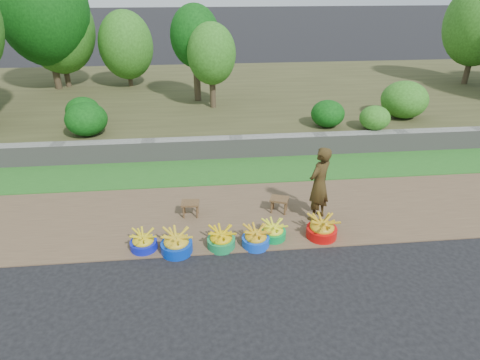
{
  "coord_description": "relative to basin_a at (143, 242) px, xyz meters",
  "views": [
    {
      "loc": [
        -0.86,
        -5.56,
        4.28
      ],
      "look_at": [
        -0.17,
        1.3,
        0.75
      ],
      "focal_mm": 30.0,
      "sensor_mm": 36.0,
      "label": 1
    }
  ],
  "objects": [
    {
      "name": "retaining_wall",
      "position": [
        1.96,
        3.82,
        0.12
      ],
      "size": [
        80.0,
        0.35,
        0.55
      ],
      "primitive_type": "cube",
      "color": "gray",
      "rests_on": "ground"
    },
    {
      "name": "basin_c",
      "position": [
        1.35,
        -0.07,
        0.01
      ],
      "size": [
        0.49,
        0.49,
        0.37
      ],
      "color": "#178647",
      "rests_on": "ground"
    },
    {
      "name": "vendor_woman",
      "position": [
        3.25,
        0.66,
        0.61
      ],
      "size": [
        0.65,
        0.62,
        1.5
      ],
      "primitive_type": "imported",
      "rotation": [
        0.0,
        0.0,
        3.83
      ],
      "color": "black",
      "rests_on": "dirt_shoulder"
    },
    {
      "name": "stool_left",
      "position": [
        0.81,
        1.0,
        0.11
      ],
      "size": [
        0.36,
        0.29,
        0.3
      ],
      "rotation": [
        0.0,
        0.0,
        -0.07
      ],
      "color": "brown",
      "rests_on": "dirt_shoulder"
    },
    {
      "name": "dirt_shoulder",
      "position": [
        1.96,
        0.97,
        -0.15
      ],
      "size": [
        80.0,
        2.5,
        0.02
      ],
      "primitive_type": "cube",
      "color": "brown",
      "rests_on": "ground"
    },
    {
      "name": "earth_bank",
      "position": [
        1.96,
        8.72,
        0.09
      ],
      "size": [
        80.0,
        10.0,
        0.5
      ],
      "primitive_type": "cube",
      "color": "#424123",
      "rests_on": "ground"
    },
    {
      "name": "basin_d",
      "position": [
        1.96,
        -0.09,
        0.01
      ],
      "size": [
        0.49,
        0.49,
        0.36
      ],
      "color": "blue",
      "rests_on": "ground"
    },
    {
      "name": "basin_f",
      "position": [
        3.19,
        0.05,
        0.03
      ],
      "size": [
        0.55,
        0.55,
        0.41
      ],
      "color": "red",
      "rests_on": "ground"
    },
    {
      "name": "stool_right",
      "position": [
        2.57,
        0.97,
        0.11
      ],
      "size": [
        0.42,
        0.38,
        0.31
      ],
      "rotation": [
        0.0,
        0.0,
        -0.36
      ],
      "color": "brown",
      "rests_on": "dirt_shoulder"
    },
    {
      "name": "ground_plane",
      "position": [
        1.96,
        -0.28,
        -0.16
      ],
      "size": [
        120.0,
        120.0,
        0.0
      ],
      "primitive_type": "plane",
      "color": "black",
      "rests_on": "ground"
    },
    {
      "name": "vegetation",
      "position": [
        0.35,
        7.45,
        2.71
      ],
      "size": [
        35.34,
        7.46,
        4.87
      ],
      "color": "#3F3321",
      "rests_on": "earth_bank"
    },
    {
      "name": "basin_b",
      "position": [
        0.58,
        -0.14,
        0.03
      ],
      "size": [
        0.54,
        0.54,
        0.41
      ],
      "color": "#0633B5",
      "rests_on": "ground"
    },
    {
      "name": "basin_e",
      "position": [
        2.3,
        0.09,
        -0.0
      ],
      "size": [
        0.46,
        0.46,
        0.34
      ],
      "color": "#048C3A",
      "rests_on": "ground"
    },
    {
      "name": "grass_verge",
      "position": [
        1.96,
        2.97,
        -0.14
      ],
      "size": [
        80.0,
        1.5,
        0.04
      ],
      "primitive_type": "cube",
      "color": "#276820",
      "rests_on": "ground"
    },
    {
      "name": "basin_a",
      "position": [
        0.0,
        0.0,
        0.0
      ],
      "size": [
        0.47,
        0.47,
        0.35
      ],
      "color": "#0E1AB9",
      "rests_on": "ground"
    }
  ]
}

